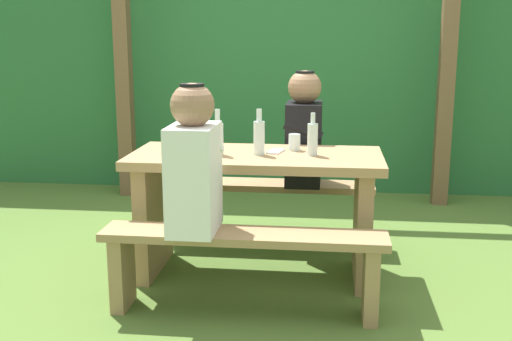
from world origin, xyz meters
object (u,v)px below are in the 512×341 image
cell_phone (276,151)px  person_white_shirt (194,164)px  person_black_coat (304,132)px  bottle_left (218,137)px  bottle_right (259,136)px  drinking_glass (294,142)px  bottle_center (313,138)px  picnic_table (256,193)px  bench_far (265,200)px  bench_near (244,255)px

cell_phone → person_white_shirt: bearing=-107.3°
person_white_shirt → person_black_coat: same height
bottle_left → bottle_right: bearing=6.8°
person_black_coat → drinking_glass: (-0.04, -0.39, 0.00)m
person_black_coat → bottle_right: person_black_coat is taller
bottle_left → person_white_shirt: bearing=-94.1°
bottle_left → cell_phone: bottle_left is taller
bottle_right → bottle_center: bearing=3.4°
bottle_center → cell_phone: size_ratio=1.68×
picnic_table → bottle_left: bearing=-165.6°
bench_far → person_black_coat: person_black_coat is taller
bench_near → bottle_left: bearing=113.6°
bottle_left → bench_far: bearing=70.4°
bench_far → cell_phone: size_ratio=10.00×
picnic_table → bottle_left: 0.39m
bench_near → bottle_left: (-0.21, 0.47, 0.50)m
bench_near → bottle_right: bottle_right is taller
bench_far → cell_phone: cell_phone is taller
bench_near → cell_phone: (0.11, 0.58, 0.41)m
bottle_left → bottle_center: (0.52, 0.04, -0.00)m
drinking_glass → bench_near: bearing=-107.5°
cell_phone → bottle_right: bearing=-122.2°
bench_far → bottle_center: 0.80m
bench_near → bottle_right: (0.02, 0.50, 0.51)m
drinking_glass → bottle_right: size_ratio=0.37×
bottle_left → bottle_center: bottle_left is taller
drinking_glass → cell_phone: size_ratio=0.67×
person_white_shirt → bottle_right: 0.56m
bottle_left → bottle_center: size_ratio=1.08×
drinking_glass → cell_phone: bearing=-144.4°
bench_far → bottle_left: bottle_left is taller
bench_far → drinking_glass: bearing=-62.4°
drinking_glass → bottle_left: 0.45m
bench_near → bottle_center: 0.78m
person_black_coat → bottle_right: size_ratio=2.83×
person_white_shirt → cell_phone: bearing=59.1°
bottle_left → bottle_right: size_ratio=1.00×
bottle_left → bottle_right: (0.23, 0.03, 0.00)m
bench_near → bottle_center: bottle_center is taller
person_white_shirt → drinking_glass: 0.79m
bench_far → person_white_shirt: person_white_shirt is taller
picnic_table → bottle_right: bottle_right is taller
drinking_glass → cell_phone: 0.13m
picnic_table → person_black_coat: bearing=64.9°
bench_near → drinking_glass: size_ratio=14.89×
bench_near → person_black_coat: (0.24, 1.05, 0.45)m
person_black_coat → bottle_center: person_black_coat is taller
picnic_table → bench_far: bearing=90.0°
picnic_table → drinking_glass: (0.21, 0.13, 0.27)m
bench_far → person_black_coat: 0.51m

